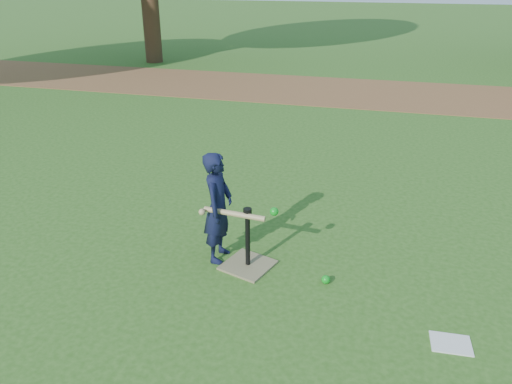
# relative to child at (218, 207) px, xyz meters

# --- Properties ---
(ground) EXTENTS (80.00, 80.00, 0.00)m
(ground) POSITION_rel_child_xyz_m (0.50, 0.03, -0.55)
(ground) COLOR #285116
(ground) RESTS_ON ground
(dirt_strip) EXTENTS (24.00, 3.00, 0.01)m
(dirt_strip) POSITION_rel_child_xyz_m (0.50, 7.53, -0.54)
(dirt_strip) COLOR brown
(dirt_strip) RESTS_ON ground
(child) EXTENTS (0.27, 0.40, 1.10)m
(child) POSITION_rel_child_xyz_m (0.00, 0.00, 0.00)
(child) COLOR black
(child) RESTS_ON ground
(wiffle_ball_ground) EXTENTS (0.08, 0.08, 0.08)m
(wiffle_ball_ground) POSITION_rel_child_xyz_m (1.07, -0.18, -0.51)
(wiffle_ball_ground) COLOR #0D911A
(wiffle_ball_ground) RESTS_ON ground
(clipboard) EXTENTS (0.31, 0.24, 0.01)m
(clipboard) POSITION_rel_child_xyz_m (2.10, -0.73, -0.54)
(clipboard) COLOR silver
(clipboard) RESTS_ON ground
(batting_tee) EXTENTS (0.54, 0.54, 0.61)m
(batting_tee) POSITION_rel_child_xyz_m (0.31, -0.09, -0.44)
(batting_tee) COLOR olive
(batting_tee) RESTS_ON ground
(swing_action) EXTENTS (0.73, 0.16, 0.12)m
(swing_action) POSITION_rel_child_xyz_m (0.24, -0.10, 0.02)
(swing_action) COLOR tan
(swing_action) RESTS_ON ground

